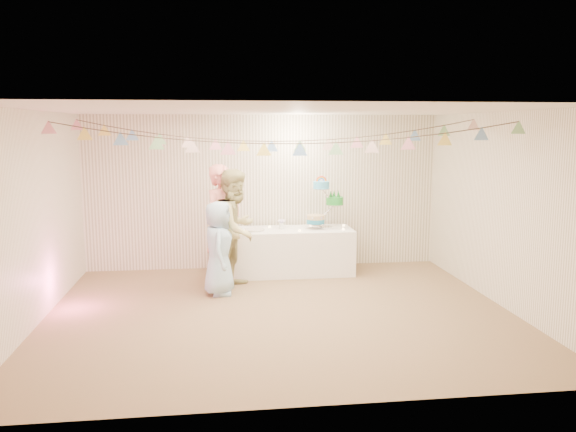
{
  "coord_description": "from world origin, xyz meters",
  "views": [
    {
      "loc": [
        -0.77,
        -6.98,
        2.4
      ],
      "look_at": [
        0.2,
        0.8,
        1.15
      ],
      "focal_mm": 35.0,
      "sensor_mm": 36.0,
      "label": 1
    }
  ],
  "objects": [
    {
      "name": "tealight_3",
      "position": [
        0.76,
        2.2,
        0.76
      ],
      "size": [
        0.04,
        0.04,
        0.03
      ],
      "primitive_type": "cylinder",
      "color": "#FFD88C",
      "rests_on": "table"
    },
    {
      "name": "tealight_5",
      "position": [
        1.31,
        2.13,
        0.76
      ],
      "size": [
        0.04,
        0.04,
        0.03
      ],
      "primitive_type": "cylinder",
      "color": "#FFD88C",
      "rests_on": "table"
    },
    {
      "name": "cake_middle",
      "position": [
        1.14,
        2.12,
        1.11
      ],
      "size": [
        0.27,
        0.27,
        0.22
      ],
      "primitive_type": null,
      "color": "green",
      "rests_on": "cake_stand"
    },
    {
      "name": "posy",
      "position": [
        0.25,
        2.03,
        0.83
      ],
      "size": [
        0.14,
        0.14,
        0.16
      ],
      "primitive_type": null,
      "color": "white",
      "rests_on": "table"
    },
    {
      "name": "cake_stand",
      "position": [
        0.96,
        2.03,
        1.15
      ],
      "size": [
        0.72,
        0.42,
        0.8
      ],
      "primitive_type": null,
      "color": "silver",
      "rests_on": "table"
    },
    {
      "name": "right_wall",
      "position": [
        3.0,
        0.0,
        1.3
      ],
      "size": [
        5.0,
        5.0,
        0.0
      ],
      "primitive_type": "plane",
      "color": "white",
      "rests_on": "ground"
    },
    {
      "name": "floor",
      "position": [
        0.0,
        0.0,
        0.0
      ],
      "size": [
        6.0,
        6.0,
        0.0
      ],
      "primitive_type": "plane",
      "color": "#7E6244",
      "rests_on": "ground"
    },
    {
      "name": "person_child",
      "position": [
        -0.78,
        0.94,
        0.68
      ],
      "size": [
        0.45,
        0.68,
        1.36
      ],
      "primitive_type": "imported",
      "rotation": [
        0.0,
        0.0,
        1.54
      ],
      "color": "#A6CEEB",
      "rests_on": "floor"
    },
    {
      "name": "bunting_back",
      "position": [
        0.0,
        1.1,
        2.35
      ],
      "size": [
        5.6,
        1.1,
        0.4
      ],
      "primitive_type": null,
      "color": "pink",
      "rests_on": "ceiling"
    },
    {
      "name": "table",
      "position": [
        0.41,
        1.98,
        0.37
      ],
      "size": [
        1.98,
        0.79,
        0.74
      ],
      "primitive_type": "cube",
      "color": "white",
      "rests_on": "floor"
    },
    {
      "name": "cake_top_tier",
      "position": [
        0.9,
        2.0,
        1.38
      ],
      "size": [
        0.25,
        0.25,
        0.19
      ],
      "primitive_type": null,
      "color": "#4AB6EA",
      "rests_on": "cake_stand"
    },
    {
      "name": "ceiling",
      "position": [
        0.0,
        0.0,
        2.6
      ],
      "size": [
        6.0,
        6.0,
        0.0
      ],
      "primitive_type": "plane",
      "color": "silver",
      "rests_on": "ground"
    },
    {
      "name": "tealight_1",
      "position": [
        0.06,
        2.16,
        0.76
      ],
      "size": [
        0.04,
        0.04,
        0.03
      ],
      "primitive_type": "cylinder",
      "color": "#FFD88C",
      "rests_on": "table"
    },
    {
      "name": "tealight_4",
      "position": [
        1.23,
        1.8,
        0.76
      ],
      "size": [
        0.04,
        0.04,
        0.03
      ],
      "primitive_type": "cylinder",
      "color": "#FFD88C",
      "rests_on": "table"
    },
    {
      "name": "back_wall",
      "position": [
        0.0,
        2.5,
        1.3
      ],
      "size": [
        6.0,
        6.0,
        0.0
      ],
      "primitive_type": "plane",
      "color": "white",
      "rests_on": "ground"
    },
    {
      "name": "tealight_0",
      "position": [
        -0.39,
        1.83,
        0.76
      ],
      "size": [
        0.04,
        0.04,
        0.03
      ],
      "primitive_type": "cylinder",
      "color": "#FFD88C",
      "rests_on": "table"
    },
    {
      "name": "platter",
      "position": [
        -0.21,
        1.93,
        0.76
      ],
      "size": [
        0.33,
        0.33,
        0.02
      ],
      "primitive_type": "cylinder",
      "color": "white",
      "rests_on": "table"
    },
    {
      "name": "person_adult_a",
      "position": [
        -0.71,
        1.47,
        0.92
      ],
      "size": [
        0.78,
        0.79,
        1.85
      ],
      "primitive_type": "imported",
      "rotation": [
        0.0,
        0.0,
        0.82
      ],
      "color": "#E68178",
      "rests_on": "floor"
    },
    {
      "name": "front_wall",
      "position": [
        0.0,
        -2.5,
        1.3
      ],
      "size": [
        6.0,
        6.0,
        0.0
      ],
      "primitive_type": "plane",
      "color": "white",
      "rests_on": "ground"
    },
    {
      "name": "person_adult_b",
      "position": [
        -0.52,
        1.28,
        0.89
      ],
      "size": [
        1.03,
        1.1,
        1.79
      ],
      "primitive_type": "imported",
      "rotation": [
        0.0,
        0.0,
        1.01
      ],
      "color": "tan",
      "rests_on": "floor"
    },
    {
      "name": "tealight_2",
      "position": [
        0.51,
        1.76,
        0.76
      ],
      "size": [
        0.04,
        0.04,
        0.03
      ],
      "primitive_type": "cylinder",
      "color": "#FFD88C",
      "rests_on": "table"
    },
    {
      "name": "cake_bottom",
      "position": [
        0.81,
        1.97,
        0.84
      ],
      "size": [
        0.31,
        0.31,
        0.15
      ],
      "primitive_type": null,
      "color": "teal",
      "rests_on": "cake_stand"
    },
    {
      "name": "bunting_front",
      "position": [
        0.0,
        -0.2,
        2.32
      ],
      "size": [
        5.6,
        0.9,
        0.36
      ],
      "primitive_type": null,
      "color": "#72A5E5",
      "rests_on": "ceiling"
    },
    {
      "name": "left_wall",
      "position": [
        -3.0,
        0.0,
        1.3
      ],
      "size": [
        5.0,
        5.0,
        0.0
      ],
      "primitive_type": "plane",
      "color": "white",
      "rests_on": "ground"
    }
  ]
}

